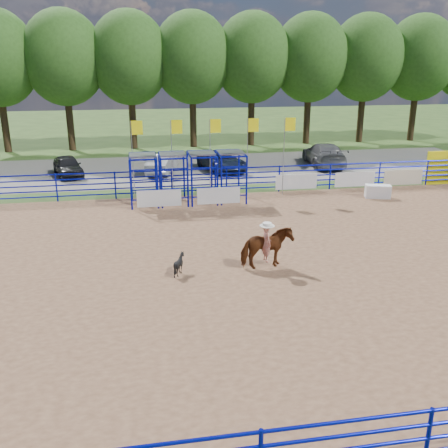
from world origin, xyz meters
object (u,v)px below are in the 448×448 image
at_px(horse_and_rider, 267,245).
at_px(calf, 179,264).
at_px(car_a, 68,166).
at_px(car_d, 324,154).
at_px(car_b, 162,163).
at_px(announcer_table, 378,191).
at_px(car_c, 222,161).

xyz_separation_m(horse_and_rider, calf, (-3.11, -0.00, -0.49)).
relative_size(car_a, car_d, 0.70).
bearing_deg(car_b, car_a, 15.16).
xyz_separation_m(car_a, car_d, (17.27, 0.36, 0.14)).
xyz_separation_m(horse_and_rider, car_a, (-8.77, 16.52, -0.23)).
xyz_separation_m(calf, car_a, (-5.66, 16.52, 0.26)).
relative_size(calf, car_d, 0.14).
height_order(announcer_table, horse_and_rider, horse_and_rider).
height_order(announcer_table, calf, calf).
height_order(announcer_table, car_a, car_a).
distance_m(car_b, car_c, 3.96).
distance_m(car_a, car_b, 5.98).
distance_m(car_a, car_d, 17.27).
xyz_separation_m(calf, car_d, (11.61, 16.88, 0.40)).
bearing_deg(car_d, announcer_table, 94.85).
xyz_separation_m(announcer_table, car_a, (-17.05, 8.35, 0.28)).
height_order(announcer_table, car_b, car_b).
bearing_deg(car_c, calf, -117.57).
bearing_deg(horse_and_rider, car_b, 99.66).
relative_size(horse_and_rider, car_a, 0.63).
distance_m(calf, car_a, 17.47).
relative_size(announcer_table, horse_and_rider, 0.55).
bearing_deg(horse_and_rider, announcer_table, 44.62).
bearing_deg(car_a, announcer_table, -42.31).
bearing_deg(car_b, car_c, -163.16).
relative_size(car_b, car_d, 0.73).
relative_size(announcer_table, car_d, 0.24).
bearing_deg(calf, car_c, -36.18).
relative_size(announcer_table, car_c, 0.28).
bearing_deg(car_a, car_c, -16.93).
bearing_deg(car_a, car_d, -15.05).
bearing_deg(announcer_table, car_c, 130.87).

